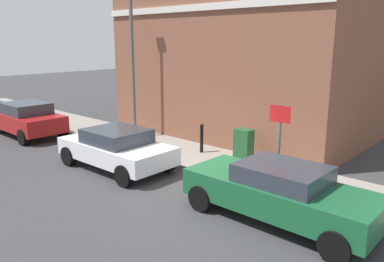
# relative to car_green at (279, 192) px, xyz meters

# --- Properties ---
(ground) EXTENTS (80.00, 80.00, 0.00)m
(ground) POSITION_rel_car_green_xyz_m (0.36, 2.48, -0.72)
(ground) COLOR #38383A
(sidewalk) EXTENTS (2.47, 30.00, 0.15)m
(sidewalk) POSITION_rel_car_green_xyz_m (2.33, 8.48, -0.64)
(sidewalk) COLOR gray
(sidewalk) RESTS_ON ground
(corner_building) EXTENTS (7.97, 10.14, 9.20)m
(corner_building) POSITION_rel_car_green_xyz_m (7.49, 5.55, 3.88)
(corner_building) COLOR brown
(corner_building) RESTS_ON ground
(car_green) EXTENTS (1.81, 4.43, 1.36)m
(car_green) POSITION_rel_car_green_xyz_m (0.00, 0.00, 0.00)
(car_green) COLOR #195933
(car_green) RESTS_ON ground
(car_white) EXTENTS (2.00, 4.01, 1.32)m
(car_white) POSITION_rel_car_green_xyz_m (-0.18, 5.76, -0.02)
(car_white) COLOR silver
(car_white) RESTS_ON ground
(car_red) EXTENTS (1.92, 4.14, 1.46)m
(car_red) POSITION_rel_car_green_xyz_m (-0.08, 12.29, 0.04)
(car_red) COLOR maroon
(car_red) RESTS_ON ground
(utility_cabinet) EXTENTS (0.46, 0.61, 1.15)m
(utility_cabinet) POSITION_rel_car_green_xyz_m (2.56, 2.74, -0.03)
(utility_cabinet) COLOR #1E4C28
(utility_cabinet) RESTS_ON sidewalk
(bollard_near_cabinet) EXTENTS (0.14, 0.14, 1.04)m
(bollard_near_cabinet) POSITION_rel_car_green_xyz_m (2.66, 4.60, -0.01)
(bollard_near_cabinet) COLOR black
(bollard_near_cabinet) RESTS_ON sidewalk
(street_sign) EXTENTS (0.08, 0.60, 2.30)m
(street_sign) POSITION_rel_car_green_xyz_m (1.41, 0.85, 0.95)
(street_sign) COLOR #59595B
(street_sign) RESTS_ON sidewalk
(lamppost) EXTENTS (0.20, 0.44, 5.72)m
(lamppost) POSITION_rel_car_green_xyz_m (2.61, 8.22, 2.59)
(lamppost) COLOR #59595B
(lamppost) RESTS_ON sidewalk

